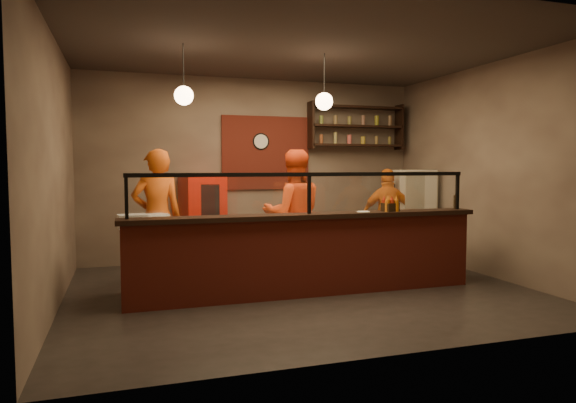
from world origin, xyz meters
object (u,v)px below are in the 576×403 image
object	(u,v)px
pepper_mill	(455,202)
cook_mid	(293,214)
fridge	(411,215)
pizza_dough	(353,220)
red_cooler	(203,220)
cook_left	(157,217)
cook_right	(388,216)
wall_clock	(261,141)
condiment_caddy	(390,207)

from	to	relation	value
pepper_mill	cook_mid	bearing A→B (deg)	152.18
fridge	pizza_dough	size ratio (longest dim) A/B	3.56
pepper_mill	red_cooler	bearing A→B (deg)	142.72
cook_left	cook_mid	size ratio (longest dim) A/B	1.00
cook_right	cook_left	bearing A→B (deg)	20.55
cook_mid	fridge	bearing A→B (deg)	-158.00
wall_clock	pizza_dough	xyz separation A→B (m)	(0.73, -2.32, -1.19)
cook_right	fridge	world-z (taller)	cook_right
cook_left	pizza_dough	xyz separation A→B (m)	(2.63, -0.83, -0.05)
wall_clock	condiment_caddy	size ratio (longest dim) A/B	1.49
pizza_dough	cook_left	bearing A→B (deg)	162.43
wall_clock	cook_left	size ratio (longest dim) A/B	0.16
cook_mid	pizza_dough	distance (m)	0.94
cook_right	red_cooler	world-z (taller)	cook_right
pizza_dough	pepper_mill	world-z (taller)	pepper_mill
cook_left	condiment_caddy	world-z (taller)	cook_left
cook_left	pizza_dough	distance (m)	2.76
cook_right	fridge	size ratio (longest dim) A/B	1.01
fridge	condiment_caddy	world-z (taller)	fridge
cook_left	fridge	size ratio (longest dim) A/B	1.19
wall_clock	cook_left	xyz separation A→B (m)	(-1.91, -1.49, -1.15)
red_cooler	condiment_caddy	distance (m)	3.29
fridge	condiment_caddy	xyz separation A→B (m)	(-1.45, -1.83, 0.32)
condiment_caddy	pepper_mill	distance (m)	1.05
cook_mid	fridge	distance (m)	2.55
red_cooler	pepper_mill	distance (m)	4.03
cook_mid	pepper_mill	distance (m)	2.32
cook_left	pizza_dough	bearing A→B (deg)	156.18
red_cooler	condiment_caddy	size ratio (longest dim) A/B	7.63
cook_mid	pepper_mill	xyz separation A→B (m)	(2.04, -1.08, 0.20)
cook_right	condiment_caddy	world-z (taller)	cook_right
wall_clock	cook_mid	bearing A→B (deg)	-88.02
condiment_caddy	pepper_mill	bearing A→B (deg)	2.18
condiment_caddy	pepper_mill	xyz separation A→B (m)	(1.05, 0.04, 0.04)
cook_left	cook_right	size ratio (longest dim) A/B	1.17
cook_mid	red_cooler	bearing A→B (deg)	-43.84
red_cooler	pepper_mill	xyz separation A→B (m)	(3.19, -2.43, 0.39)
condiment_caddy	red_cooler	bearing A→B (deg)	130.94
cook_right	pepper_mill	xyz separation A→B (m)	(0.15, -1.63, 0.35)
cook_mid	wall_clock	bearing A→B (deg)	-82.23
fridge	pepper_mill	distance (m)	1.87
cook_mid	pizza_dough	world-z (taller)	cook_mid
fridge	cook_mid	bearing A→B (deg)	-153.88
wall_clock	fridge	bearing A→B (deg)	-20.86
red_cooler	pizza_dough	bearing A→B (deg)	-57.56
condiment_caddy	pepper_mill	size ratio (longest dim) A/B	1.03
cook_mid	red_cooler	world-z (taller)	cook_mid
pizza_dough	cook_right	bearing A→B (deg)	44.70
cook_left	cook_mid	distance (m)	1.97
pizza_dough	red_cooler	bearing A→B (deg)	132.11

